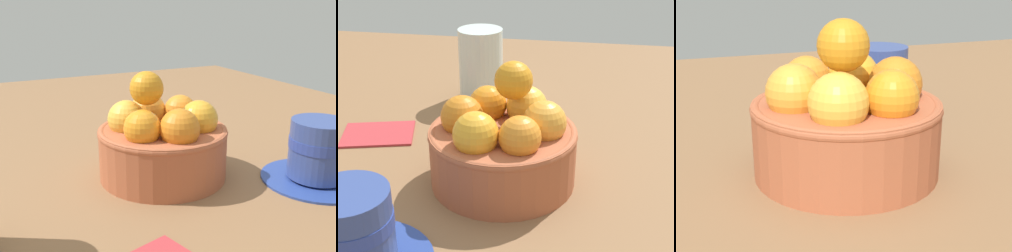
# 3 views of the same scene
# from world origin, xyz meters

# --- Properties ---
(ground_plane) EXTENTS (1.57, 1.19, 0.04)m
(ground_plane) POSITION_xyz_m (0.00, 0.00, -0.02)
(ground_plane) COLOR brown
(terracotta_bowl) EXTENTS (0.17, 0.17, 0.14)m
(terracotta_bowl) POSITION_xyz_m (-0.00, -0.00, 0.05)
(terracotta_bowl) COLOR #AD5938
(terracotta_bowl) RESTS_ON ground_plane
(coffee_cup) EXTENTS (0.14, 0.14, 0.08)m
(coffee_cup) POSITION_xyz_m (0.10, 0.17, 0.04)
(coffee_cup) COLOR #294190
(coffee_cup) RESTS_ON ground_plane
(water_glass) EXTENTS (0.07, 0.07, 0.11)m
(water_glass) POSITION_xyz_m (0.08, -0.25, 0.06)
(water_glass) COLOR silver
(water_glass) RESTS_ON ground_plane
(folded_napkin) EXTENTS (0.11, 0.10, 0.01)m
(folded_napkin) POSITION_xyz_m (0.19, -0.09, 0.00)
(folded_napkin) COLOR #B23338
(folded_napkin) RESTS_ON ground_plane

